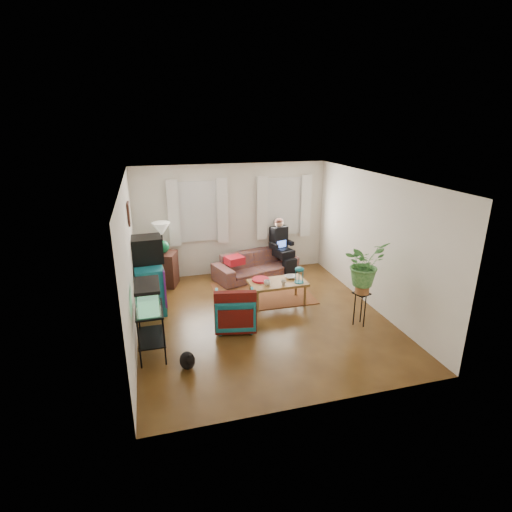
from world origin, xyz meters
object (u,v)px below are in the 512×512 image
object	(u,v)px
sofa	(256,261)
armchair	(235,309)
plant_stand	(360,309)
side_table	(165,269)
aquarium_stand	(151,332)
coffee_table	(278,292)
dresser	(149,286)

from	to	relation	value
sofa	armchair	xyz separation A→B (m)	(-1.00, -2.25, -0.03)
sofa	plant_stand	bearing A→B (deg)	-84.11
side_table	armchair	bearing A→B (deg)	-64.27
aquarium_stand	armchair	xyz separation A→B (m)	(1.45, 0.54, -0.05)
coffee_table	plant_stand	xyz separation A→B (m)	(1.15, -1.24, 0.08)
sofa	armchair	distance (m)	2.46
armchair	coffee_table	world-z (taller)	armchair
side_table	plant_stand	world-z (taller)	side_table
plant_stand	armchair	bearing A→B (deg)	166.75
dresser	aquarium_stand	bearing A→B (deg)	-93.78
side_table	plant_stand	xyz separation A→B (m)	(3.29, -2.80, -0.07)
side_table	plant_stand	bearing A→B (deg)	-40.41
dresser	armchair	distance (m)	1.89
side_table	armchair	size ratio (longest dim) A/B	1.07
dresser	sofa	bearing A→B (deg)	19.52
side_table	coffee_table	distance (m)	2.65
side_table	dresser	xyz separation A→B (m)	(-0.34, -1.07, 0.08)
sofa	plant_stand	distance (m)	3.01
dresser	coffee_table	world-z (taller)	dresser
side_table	sofa	bearing A→B (deg)	-1.07
side_table	aquarium_stand	distance (m)	2.85
dresser	plant_stand	world-z (taller)	dresser
sofa	plant_stand	world-z (taller)	sofa
sofa	side_table	world-z (taller)	sofa
aquarium_stand	plant_stand	bearing A→B (deg)	0.63
sofa	side_table	xyz separation A→B (m)	(-2.10, 0.04, -0.01)
sofa	aquarium_stand	bearing A→B (deg)	-148.70
sofa	coffee_table	world-z (taller)	sofa
sofa	plant_stand	size ratio (longest dim) A/B	3.18
side_table	coffee_table	bearing A→B (deg)	-36.15
sofa	side_table	bearing A→B (deg)	161.55
sofa	aquarium_stand	world-z (taller)	aquarium_stand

